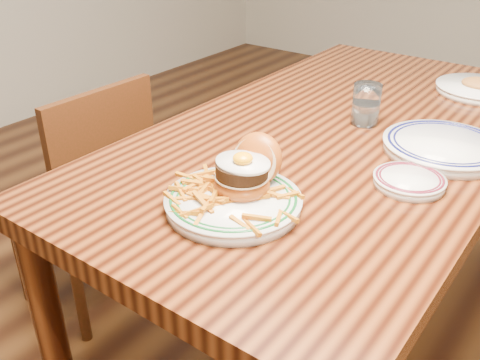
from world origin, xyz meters
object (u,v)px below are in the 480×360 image
Objects in this scene: chair_left at (90,195)px; table at (341,157)px; side_plate at (409,180)px; main_plate at (238,190)px.

table is at bearing 24.70° from chair_left.
side_plate reaches higher than table.
chair_left is (-0.72, -0.32, -0.22)m from table.
side_plate is at bearing 7.42° from chair_left.
chair_left is at bearing -153.66° from side_plate.
chair_left is 5.01× the size of side_plate.
main_plate is (0.73, -0.18, 0.35)m from chair_left.
main_plate reaches higher than chair_left.
chair_left is at bearing -156.39° from table.
side_plate is (0.26, -0.21, 0.10)m from table.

